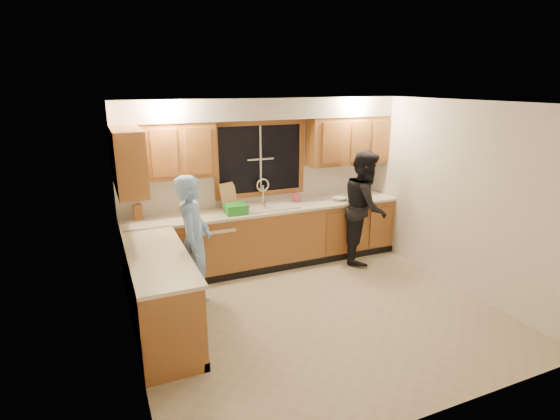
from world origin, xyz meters
The scene contains 26 objects.
floor centered at (0.00, 0.00, 0.00)m, with size 4.20×4.20×0.00m, color #B6A98C.
ceiling centered at (0.00, 0.00, 2.50)m, with size 4.20×4.20×0.00m, color silver.
wall_back centered at (0.00, 1.90, 1.25)m, with size 4.20×4.20×0.00m, color white.
wall_left centered at (-2.10, 0.00, 1.25)m, with size 3.80×3.80×0.00m, color white.
wall_right centered at (2.10, 0.00, 1.25)m, with size 3.80×3.80×0.00m, color white.
base_cabinets_back centered at (0.00, 1.60, 0.44)m, with size 4.20×0.60×0.88m, color #A4652F.
base_cabinets_left centered at (-1.80, 0.35, 0.44)m, with size 0.60×1.90×0.88m, color #A4652F.
countertop_back centered at (0.00, 1.58, 0.90)m, with size 4.20×0.63×0.04m, color beige.
countertop_left centered at (-1.79, 0.35, 0.90)m, with size 0.63×1.90×0.04m, color beige.
upper_cabinets_left centered at (-1.43, 1.73, 1.83)m, with size 1.35×0.33×0.75m, color #A4652F.
upper_cabinets_right centered at (1.43, 1.73, 1.83)m, with size 1.35×0.33×0.75m, color #A4652F.
upper_cabinets_return centered at (-1.94, 1.12, 1.83)m, with size 0.33×0.90×0.75m, color #A4652F.
soffit centered at (0.00, 1.72, 2.35)m, with size 4.20×0.35×0.30m, color beige.
window_frame centered at (0.00, 1.89, 1.60)m, with size 1.44×0.03×1.14m.
sink centered at (0.00, 1.60, 0.86)m, with size 0.86×0.52×0.57m.
dishwasher centered at (-0.85, 1.59, 0.41)m, with size 0.60×0.56×0.82m, color silver.
stove centered at (-1.80, -0.22, 0.45)m, with size 0.58×0.75×0.90m, color silver.
man centered at (-1.30, 0.75, 0.84)m, with size 0.61×0.40×1.68m, color #7AA8E7.
woman centered at (1.46, 1.21, 0.87)m, with size 0.84×0.66×1.73m, color black.
knife_block centered at (-1.84, 1.76, 1.02)m, with size 0.11×0.09×0.20m, color #9D602B.
cutting_board centered at (-0.54, 1.82, 1.11)m, with size 0.28×0.02×0.38m, color tan.
dish_crate centered at (-0.53, 1.48, 0.99)m, with size 0.30×0.28×0.14m, color #258F2A.
soap_bottle centered at (0.54, 1.74, 1.02)m, with size 0.09×0.09×0.20m, color #D55172.
bowl centered at (1.19, 1.52, 0.95)m, with size 0.22×0.22×0.05m, color silver.
can_left centered at (-0.39, 1.39, 0.98)m, with size 0.06×0.06×0.11m, color beige.
can_right centered at (-0.11, 1.46, 0.98)m, with size 0.07×0.07×0.13m, color beige.
Camera 1 is at (-2.31, -4.20, 2.70)m, focal length 28.00 mm.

